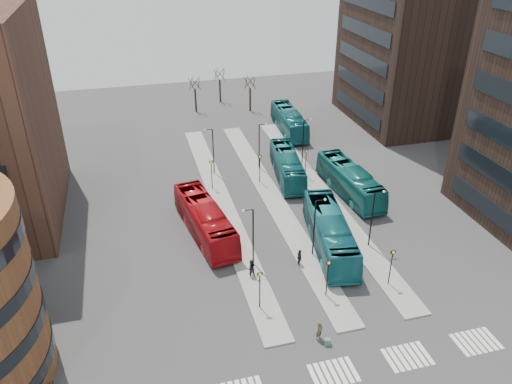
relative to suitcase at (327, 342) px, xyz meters
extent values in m
cube|color=gray|center=(-3.60, 23.30, -0.22)|extent=(2.50, 45.00, 0.15)
cube|color=gray|center=(2.40, 23.30, -0.22)|extent=(2.50, 45.00, 0.15)
cube|color=gray|center=(8.40, 23.30, -0.22)|extent=(2.50, 45.00, 0.15)
cube|color=navy|center=(0.00, 0.00, 0.00)|extent=(0.56, 0.50, 0.58)
imported|color=#AB0D14|center=(-6.49, 17.69, 1.50)|extent=(4.97, 13.15, 3.58)
imported|color=#16626E|center=(5.03, 12.10, 1.52)|extent=(5.15, 13.33, 3.62)
imported|color=#135C61|center=(5.75, 27.92, 1.36)|extent=(4.41, 12.15, 3.31)
imported|color=#13615F|center=(11.59, 21.94, 1.46)|extent=(3.78, 12.73, 3.50)
imported|color=#145E65|center=(10.81, 42.55, 1.44)|extent=(3.60, 12.60, 3.47)
imported|color=#4B432D|center=(-0.43, 0.72, 0.58)|extent=(0.76, 0.70, 1.74)
imported|color=black|center=(-3.66, 9.64, 0.62)|extent=(0.91, 0.72, 1.83)
imported|color=black|center=(1.22, 10.11, 0.58)|extent=(0.48, 1.04, 1.75)
imported|color=black|center=(4.32, 12.20, 0.62)|extent=(0.71, 1.19, 1.82)
cube|color=silver|center=(-2.10, -2.70, -0.29)|extent=(0.35, 2.40, 0.01)
cube|color=silver|center=(-1.60, -2.70, -0.29)|extent=(0.35, 2.40, 0.01)
cube|color=silver|center=(-1.10, -2.70, -0.29)|extent=(0.35, 2.40, 0.01)
cube|color=silver|center=(-0.60, -2.70, -0.29)|extent=(0.35, 2.40, 0.01)
cube|color=silver|center=(-0.10, -2.70, -0.29)|extent=(0.35, 2.40, 0.01)
cube|color=silver|center=(0.40, -2.70, -0.29)|extent=(0.35, 2.40, 0.01)
cube|color=silver|center=(0.90, -2.70, -0.29)|extent=(0.35, 2.40, 0.01)
cube|color=silver|center=(3.90, -2.70, -0.29)|extent=(0.35, 2.40, 0.01)
cube|color=silver|center=(4.40, -2.70, -0.29)|extent=(0.35, 2.40, 0.01)
cube|color=silver|center=(4.90, -2.70, -0.29)|extent=(0.35, 2.40, 0.01)
cube|color=silver|center=(5.40, -2.70, -0.29)|extent=(0.35, 2.40, 0.01)
cube|color=silver|center=(5.90, -2.70, -0.29)|extent=(0.35, 2.40, 0.01)
cube|color=silver|center=(6.40, -2.70, -0.29)|extent=(0.35, 2.40, 0.01)
cube|color=silver|center=(6.90, -2.70, -0.29)|extent=(0.35, 2.40, 0.01)
cube|color=silver|center=(9.90, -2.70, -0.29)|extent=(0.35, 2.40, 0.01)
cube|color=silver|center=(10.40, -2.70, -0.29)|extent=(0.35, 2.40, 0.01)
cube|color=silver|center=(10.90, -2.70, -0.29)|extent=(0.35, 2.40, 0.01)
cube|color=silver|center=(11.40, -2.70, -0.29)|extent=(0.35, 2.40, 0.01)
cube|color=silver|center=(11.90, -2.70, -0.29)|extent=(0.35, 2.40, 0.01)
cube|color=silver|center=(12.40, -2.70, -0.29)|extent=(0.35, 2.40, 0.01)
cube|color=silver|center=(12.90, -2.70, -0.29)|extent=(0.35, 2.40, 0.01)
cube|color=black|center=(22.34, 9.30, 2.21)|extent=(0.12, 16.00, 2.00)
cube|color=black|center=(22.34, 9.30, 6.21)|extent=(0.12, 16.00, 2.00)
cube|color=black|center=(32.40, 43.30, 14.71)|extent=(20.00, 20.00, 30.00)
cube|color=black|center=(22.34, 43.30, 2.21)|extent=(0.12, 16.00, 2.00)
cube|color=black|center=(22.34, 43.30, 6.21)|extent=(0.12, 16.00, 2.00)
cube|color=black|center=(22.34, 43.30, 10.21)|extent=(0.12, 16.00, 2.00)
cube|color=black|center=(22.34, 43.30, 14.21)|extent=(0.12, 16.00, 2.00)
cube|color=black|center=(22.34, 43.30, 18.21)|extent=(0.12, 16.00, 2.00)
cylinder|color=black|center=(-4.00, 5.30, 1.61)|extent=(0.10, 0.10, 3.50)
cube|color=black|center=(-4.00, 5.30, 3.36)|extent=(0.45, 0.10, 0.30)
cube|color=yellow|center=(-4.00, 5.24, 3.36)|extent=(0.20, 0.02, 0.20)
cylinder|color=black|center=(-4.00, 27.30, 1.61)|extent=(0.10, 0.10, 3.50)
cube|color=black|center=(-4.00, 27.30, 3.36)|extent=(0.45, 0.10, 0.30)
cube|color=yellow|center=(-4.00, 27.24, 3.36)|extent=(0.20, 0.02, 0.20)
cylinder|color=black|center=(2.00, 5.30, 1.61)|extent=(0.10, 0.10, 3.50)
cube|color=black|center=(2.00, 5.30, 3.36)|extent=(0.45, 0.10, 0.30)
cube|color=yellow|center=(2.00, 5.24, 3.36)|extent=(0.20, 0.02, 0.20)
cylinder|color=black|center=(2.00, 27.30, 1.61)|extent=(0.10, 0.10, 3.50)
cube|color=black|center=(2.00, 27.30, 3.36)|extent=(0.45, 0.10, 0.30)
cube|color=yellow|center=(2.00, 27.24, 3.36)|extent=(0.20, 0.02, 0.20)
cylinder|color=black|center=(8.00, 5.30, 1.61)|extent=(0.10, 0.10, 3.50)
cube|color=black|center=(8.00, 5.30, 3.36)|extent=(0.45, 0.10, 0.30)
cube|color=yellow|center=(8.00, 5.24, 3.36)|extent=(0.20, 0.02, 0.20)
cylinder|color=black|center=(8.00, 27.30, 1.61)|extent=(0.10, 0.10, 3.50)
cube|color=black|center=(8.00, 27.30, 3.36)|extent=(0.45, 0.10, 0.30)
cube|color=yellow|center=(8.00, 27.24, 3.36)|extent=(0.20, 0.02, 0.20)
cylinder|color=black|center=(-3.00, 11.30, 2.86)|extent=(0.14, 0.14, 6.00)
cylinder|color=black|center=(-3.45, 11.30, 5.86)|extent=(0.90, 0.08, 0.08)
sphere|color=silver|center=(-3.90, 11.30, 5.86)|extent=(0.24, 0.24, 0.24)
cylinder|color=black|center=(-3.00, 31.30, 2.86)|extent=(0.14, 0.14, 6.00)
cylinder|color=black|center=(-3.45, 31.30, 5.86)|extent=(0.90, 0.08, 0.08)
sphere|color=silver|center=(-3.90, 31.30, 5.86)|extent=(0.24, 0.24, 0.24)
cylinder|color=black|center=(3.00, 11.30, 2.86)|extent=(0.14, 0.14, 6.00)
cylinder|color=black|center=(3.45, 11.30, 5.86)|extent=(0.90, 0.08, 0.08)
sphere|color=silver|center=(3.90, 11.30, 5.86)|extent=(0.24, 0.24, 0.24)
cylinder|color=black|center=(3.00, 31.30, 2.86)|extent=(0.14, 0.14, 6.00)
cylinder|color=black|center=(3.45, 31.30, 5.86)|extent=(0.90, 0.08, 0.08)
sphere|color=silver|center=(3.90, 31.30, 5.86)|extent=(0.24, 0.24, 0.24)
cylinder|color=black|center=(9.00, 11.30, 2.86)|extent=(0.14, 0.14, 6.00)
cylinder|color=black|center=(9.45, 11.30, 5.86)|extent=(0.90, 0.08, 0.08)
sphere|color=silver|center=(9.90, 11.30, 5.86)|extent=(0.24, 0.24, 0.24)
cylinder|color=black|center=(9.00, 31.30, 2.86)|extent=(0.14, 0.14, 6.00)
cylinder|color=black|center=(9.45, 31.30, 5.86)|extent=(0.90, 0.08, 0.08)
sphere|color=silver|center=(9.90, 31.30, 5.86)|extent=(0.24, 0.24, 0.24)
cylinder|color=black|center=(-1.60, 55.30, 1.71)|extent=(0.30, 0.30, 4.00)
cylinder|color=black|center=(-0.90, 55.30, 4.61)|extent=(0.10, 1.56, 1.95)
cylinder|color=black|center=(-1.38, 55.97, 4.61)|extent=(1.48, 0.59, 1.97)
cylinder|color=black|center=(-2.17, 55.71, 4.61)|extent=(0.90, 1.31, 1.99)
cylinder|color=black|center=(-2.17, 54.89, 4.61)|extent=(0.89, 1.31, 1.99)
cylinder|color=black|center=(-1.39, 54.63, 4.61)|extent=(1.48, 0.58, 1.97)
cylinder|color=black|center=(3.40, 59.30, 1.71)|extent=(0.30, 0.30, 4.00)
cylinder|color=black|center=(4.10, 59.30, 4.61)|extent=(0.10, 1.56, 1.95)
cylinder|color=black|center=(3.62, 59.97, 4.61)|extent=(1.48, 0.59, 1.97)
cylinder|color=black|center=(2.83, 59.71, 4.61)|extent=(0.90, 1.31, 1.99)
cylinder|color=black|center=(2.83, 58.89, 4.61)|extent=(0.89, 1.31, 1.99)
cylinder|color=black|center=(3.61, 58.63, 4.61)|extent=(1.48, 0.58, 1.97)
cylinder|color=black|center=(7.40, 53.30, 1.71)|extent=(0.30, 0.30, 4.00)
cylinder|color=black|center=(8.10, 53.30, 4.61)|extent=(0.10, 1.56, 1.95)
cylinder|color=black|center=(7.62, 53.97, 4.61)|extent=(1.48, 0.59, 1.97)
cylinder|color=black|center=(6.83, 53.71, 4.61)|extent=(0.90, 1.31, 1.99)
cylinder|color=black|center=(6.83, 52.89, 4.61)|extent=(0.89, 1.31, 1.99)
cylinder|color=black|center=(7.61, 52.63, 4.61)|extent=(1.48, 0.58, 1.97)
camera|label=1|loc=(-12.58, -25.80, 28.78)|focal=35.00mm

